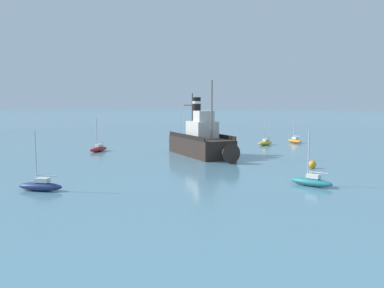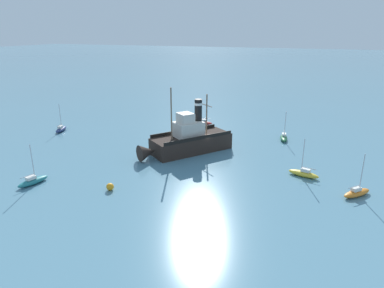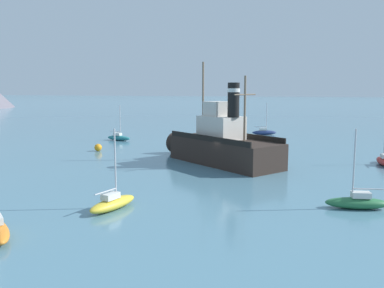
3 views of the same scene
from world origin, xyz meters
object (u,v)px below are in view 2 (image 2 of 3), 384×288
at_px(sailboat_red, 202,122).
at_px(sailboat_yellow, 304,173).
at_px(sailboat_teal, 33,181).
at_px(mooring_buoy, 110,187).
at_px(old_tugboat, 188,140).
at_px(sailboat_orange, 357,192).
at_px(sailboat_green, 284,137).
at_px(sailboat_navy, 61,129).

xyz_separation_m(sailboat_red, sailboat_yellow, (-20.01, 18.46, 0.00)).
bearing_deg(sailboat_teal, mooring_buoy, -168.29).
relative_size(old_tugboat, sailboat_teal, 2.76).
height_order(old_tugboat, sailboat_teal, old_tugboat).
relative_size(sailboat_yellow, sailboat_teal, 1.00).
xyz_separation_m(sailboat_red, mooring_buoy, (0.30, 30.51, 0.00)).
bearing_deg(sailboat_orange, sailboat_green, -60.46).
bearing_deg(sailboat_green, sailboat_teal, 47.90).
bearing_deg(old_tugboat, sailboat_orange, 164.03).
bearing_deg(sailboat_navy, sailboat_teal, 123.29).
xyz_separation_m(sailboat_teal, mooring_buoy, (-9.46, -1.96, 0.00)).
relative_size(sailboat_orange, sailboat_teal, 1.00).
bearing_deg(old_tugboat, mooring_buoy, 77.17).
bearing_deg(mooring_buoy, sailboat_teal, 11.71).
xyz_separation_m(sailboat_navy, sailboat_yellow, (-42.20, 4.91, 0.00)).
bearing_deg(mooring_buoy, sailboat_red, -90.57).
relative_size(old_tugboat, sailboat_red, 2.76).
relative_size(sailboat_orange, mooring_buoy, 5.70).
relative_size(sailboat_green, sailboat_teal, 1.00).
distance_m(sailboat_navy, mooring_buoy, 27.69).
distance_m(old_tugboat, sailboat_orange, 23.65).
bearing_deg(sailboat_teal, sailboat_orange, -163.37).
bearing_deg(sailboat_teal, sailboat_red, -106.74).
distance_m(sailboat_navy, sailboat_yellow, 42.49).
bearing_deg(sailboat_navy, sailboat_orange, 170.22).
distance_m(old_tugboat, sailboat_teal, 21.51).
distance_m(sailboat_orange, sailboat_yellow, 6.75).
bearing_deg(sailboat_yellow, sailboat_green, -73.73).
distance_m(sailboat_red, mooring_buoy, 30.51).
height_order(sailboat_orange, sailboat_green, same).
relative_size(sailboat_green, mooring_buoy, 5.70).
xyz_separation_m(sailboat_navy, mooring_buoy, (-21.89, 16.96, 0.00)).
bearing_deg(sailboat_navy, mooring_buoy, 142.23).
bearing_deg(sailboat_red, mooring_buoy, 89.43).
xyz_separation_m(sailboat_red, sailboat_green, (-15.83, 4.15, 0.00)).
xyz_separation_m(sailboat_orange, sailboat_red, (25.85, -21.83, 0.00)).
xyz_separation_m(old_tugboat, sailboat_green, (-12.68, -11.19, -1.40)).
distance_m(sailboat_teal, mooring_buoy, 9.67).
bearing_deg(sailboat_green, old_tugboat, 41.43).
distance_m(sailboat_orange, sailboat_green, 20.33).
distance_m(sailboat_navy, sailboat_green, 39.17).
xyz_separation_m(sailboat_red, sailboat_navy, (22.19, 13.55, 0.00)).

